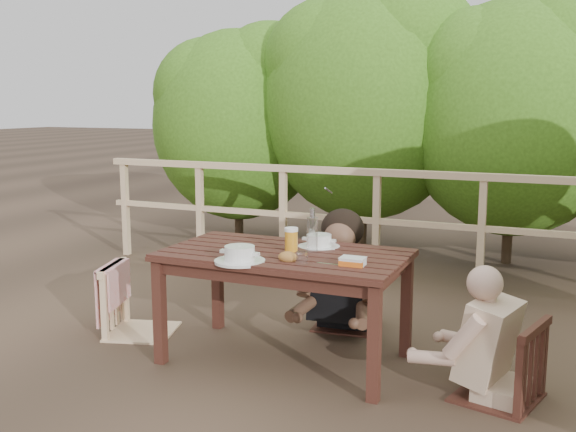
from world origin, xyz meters
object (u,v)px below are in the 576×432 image
at_px(beer_glass, 291,241).
at_px(tumbler, 302,259).
at_px(chair_far, 347,269).
at_px(soup_near, 240,254).
at_px(bread_roll, 288,257).
at_px(bottle, 312,231).
at_px(chair_left, 140,269).
at_px(chair_right, 501,322).
at_px(table, 285,307).
at_px(woman, 348,235).
at_px(soup_far, 319,241).
at_px(butter_tub, 353,262).
at_px(diner_right, 508,293).

xyz_separation_m(beer_glass, tumbler, (0.18, -0.26, -0.04)).
bearing_deg(chair_far, soup_near, -110.92).
relative_size(bread_roll, bottle, 0.41).
height_order(chair_left, beer_glass, chair_left).
bearing_deg(soup_near, chair_right, 10.33).
relative_size(table, tumbler, 18.08).
relative_size(chair_left, woman, 0.69).
bearing_deg(beer_glass, bread_roll, -71.21).
relative_size(woman, soup_far, 5.00).
bearing_deg(soup_near, tumbler, 12.93).
bearing_deg(tumbler, beer_glass, 124.52).
xyz_separation_m(chair_far, chair_right, (1.13, -0.80, 0.00)).
bearing_deg(tumbler, chair_left, 168.04).
bearing_deg(chair_left, chair_right, -109.12).
height_order(bread_roll, butter_tub, bread_roll).
height_order(table, woman, woman).
relative_size(table, chair_far, 1.72).
height_order(chair_far, woman, woman).
bearing_deg(chair_far, chair_right, -40.61).
height_order(bread_roll, bottle, bottle).
bearing_deg(bread_roll, chair_right, 7.59).
distance_m(chair_far, bread_roll, 0.99).
height_order(chair_right, soup_far, chair_right).
distance_m(chair_right, butter_tub, 0.85).
xyz_separation_m(beer_glass, bottle, (0.12, 0.04, 0.06)).
distance_m(chair_left, beer_glass, 1.18).
height_order(chair_left, butter_tub, chair_left).
xyz_separation_m(soup_far, bottle, (0.02, -0.17, 0.10)).
xyz_separation_m(chair_far, bottle, (0.00, -0.68, 0.39)).
bearing_deg(soup_far, chair_right, -14.02).
height_order(chair_far, bread_roll, chair_far).
bearing_deg(bread_roll, beer_glass, 108.79).
bearing_deg(chair_far, beer_glass, -104.61).
height_order(table, butter_tub, butter_tub).
relative_size(soup_far, bread_roll, 2.31).
relative_size(beer_glass, bottle, 0.57).
distance_m(soup_far, bread_roll, 0.44).
bearing_deg(table, butter_tub, -18.67).
relative_size(soup_far, tumbler, 3.28).
bearing_deg(beer_glass, woman, 81.07).
height_order(table, tumbler, tumbler).
xyz_separation_m(table, woman, (0.15, 0.77, 0.33)).
bearing_deg(tumbler, table, 132.25).
bearing_deg(bread_roll, diner_right, 7.40).
distance_m(chair_left, tumbler, 1.37).
xyz_separation_m(diner_right, butter_tub, (-0.82, -0.11, 0.11)).
height_order(soup_near, soup_far, soup_near).
xyz_separation_m(beer_glass, butter_tub, (0.45, -0.19, -0.05)).
bearing_deg(table, bread_roll, -61.71).
bearing_deg(bottle, table, -155.50).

